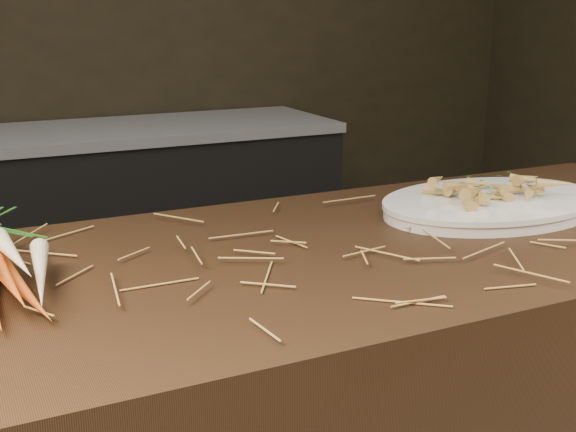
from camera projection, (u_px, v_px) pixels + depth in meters
name	position (u px, v px, depth m)	size (l,w,h in m)	color
back_counter	(118.00, 227.00, 3.01)	(1.82, 0.62, 0.84)	black
straw_bedding	(179.00, 266.00, 1.12)	(1.40, 0.60, 0.02)	#AE8741
serving_platter	(491.00, 206.00, 1.45)	(0.48, 0.32, 0.03)	white
roasted_veg_heap	(493.00, 187.00, 1.44)	(0.23, 0.17, 0.05)	#B07E42
serving_fork	(561.00, 192.00, 1.50)	(0.02, 0.18, 0.00)	silver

